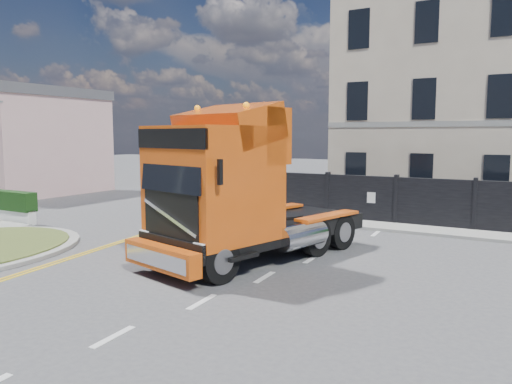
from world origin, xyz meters
The scene contains 6 objects.
ground centered at (0.00, 0.00, 0.00)m, with size 120.00×120.00×0.00m, color #424244.
seaside_bldg_pink centered at (-20.00, 9.00, 3.00)m, with size 8.00×8.00×6.00m, color #D4A9A5.
hoarding_fence centered at (6.55, 9.00, 1.00)m, with size 18.80×0.25×2.00m.
georgian_building centered at (6.00, 16.50, 5.77)m, with size 12.30×10.30×12.80m.
pavement_far centered at (6.00, 8.10, 0.06)m, with size 20.00×1.60×0.12m, color gray.
truck centered at (1.44, 0.43, 2.00)m, with size 4.54×7.91×4.47m.
Camera 1 is at (9.06, -11.59, 3.72)m, focal length 35.00 mm.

